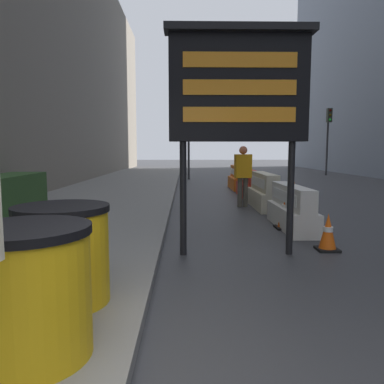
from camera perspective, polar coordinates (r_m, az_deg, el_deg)
barrel_drum_foreground at (r=2.86m, az=-23.71°, el=-13.77°), size 0.87×0.87×0.92m
barrel_drum_middle at (r=3.73m, az=-19.07°, el=-8.92°), size 0.87×0.87×0.92m
message_board at (r=5.55m, az=7.11°, el=15.39°), size 2.10×0.36×3.26m
jersey_barrier_white at (r=7.70m, az=14.94°, el=-2.58°), size 0.52×2.09×0.86m
jersey_barrier_cream at (r=10.22m, az=10.91°, el=-0.10°), size 0.56×2.07×0.94m
jersey_barrier_red_striped at (r=12.63m, az=8.61°, el=1.07°), size 0.56×2.13×0.90m
jersey_barrier_orange_near at (r=15.14m, az=7.00°, el=2.02°), size 0.58×2.07×0.94m
traffic_cone_near at (r=6.17m, az=20.00°, el=-5.84°), size 0.33×0.33×0.58m
traffic_cone_mid at (r=11.50m, az=15.15°, el=0.29°), size 0.43×0.43×0.76m
traffic_cone_far at (r=7.63m, az=14.21°, el=-2.70°), size 0.42×0.42×0.76m
traffic_light_near_curb at (r=19.95m, az=-0.52°, el=11.27°), size 0.28×0.45×4.52m
traffic_light_far_side at (r=24.71m, az=20.08°, el=9.27°), size 0.28×0.45×4.10m
pedestrian_worker at (r=10.29m, az=7.77°, el=3.16°), size 0.46×0.31×1.66m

